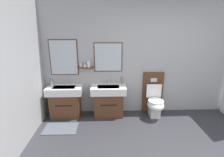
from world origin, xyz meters
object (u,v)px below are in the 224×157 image
Objects in this scene: vanity_sink_right at (109,100)px; soap_dispenser at (122,80)px; toothbrush_cup at (52,82)px; toilet at (154,100)px; vanity_sink_left at (65,100)px.

vanity_sink_right is 3.87× the size of soap_dispenser.
vanity_sink_right is at bearing -6.11° from toothbrush_cup.
toothbrush_cup is (-1.31, 0.14, 0.39)m from vanity_sink_right.
toilet reaches higher than toothbrush_cup.
vanity_sink_right is 1.07m from toilet.
vanity_sink_right is 0.79× the size of toilet.
toilet is at bearing -3.88° from toothbrush_cup.
vanity_sink_right is (1.00, 0.00, 0.00)m from vanity_sink_left.
toilet is 2.42m from toothbrush_cup.
vanity_sink_left is 1.00× the size of vanity_sink_right.
soap_dispenser is (-0.74, 0.17, 0.43)m from toilet.
soap_dispenser is at bearing 166.99° from toilet.
vanity_sink_right is at bearing 178.88° from toilet.
soap_dispenser is (1.32, 0.15, 0.42)m from vanity_sink_left.
toothbrush_cup and soap_dispenser have the same top height.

